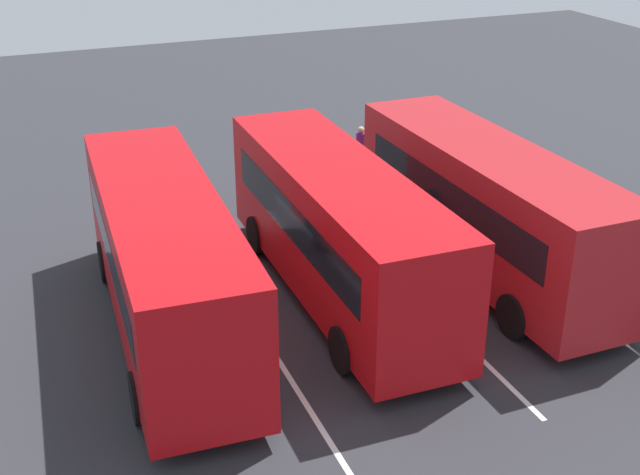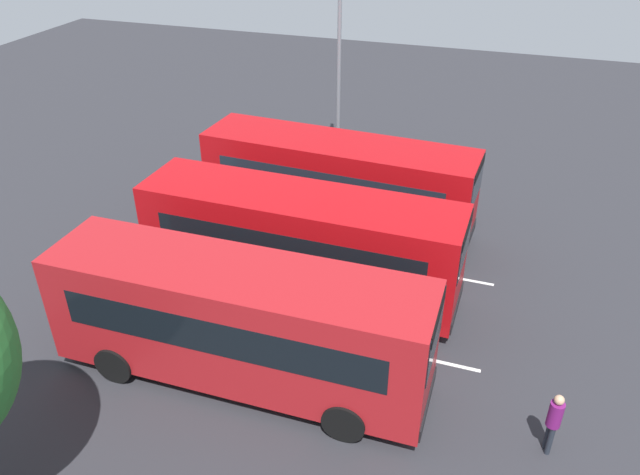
% 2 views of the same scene
% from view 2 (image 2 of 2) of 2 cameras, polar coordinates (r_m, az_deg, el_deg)
% --- Properties ---
extents(ground_plane, '(61.79, 61.79, 0.00)m').
position_cam_2_polar(ground_plane, '(19.80, -1.98, -4.41)').
color(ground_plane, '#2B2B30').
extents(bus_far_left, '(9.60, 2.54, 3.35)m').
position_cam_2_polar(bus_far_left, '(15.56, -7.35, -7.62)').
color(bus_far_left, '#AD191E').
rests_on(bus_far_left, ground).
extents(bus_center_left, '(9.65, 2.69, 3.35)m').
position_cam_2_polar(bus_center_left, '(18.53, -1.74, -0.31)').
color(bus_center_left, '#B70C11').
rests_on(bus_center_left, ground).
extents(bus_center_right, '(9.72, 2.95, 3.35)m').
position_cam_2_polar(bus_center_right, '(22.02, 1.73, 5.14)').
color(bus_center_right, '#B70C11').
rests_on(bus_center_right, ground).
extents(pedestrian, '(0.40, 0.40, 1.71)m').
position_cam_2_polar(pedestrian, '(15.18, 20.68, -15.33)').
color(pedestrian, '#232833').
rests_on(pedestrian, ground).
extents(street_lamp, '(0.62, 2.83, 8.88)m').
position_cam_2_polar(street_lamp, '(25.68, 1.69, 16.74)').
color(street_lamp, gray).
rests_on(street_lamp, ground).
extents(lane_stripe_outer_left, '(11.81, 0.30, 0.01)m').
position_cam_2_polar(lane_stripe_outer_left, '(18.28, -4.19, -7.97)').
color(lane_stripe_outer_left, silver).
rests_on(lane_stripe_outer_left, ground).
extents(lane_stripe_inner_left, '(11.81, 0.30, 0.01)m').
position_cam_2_polar(lane_stripe_inner_left, '(21.40, -0.10, -1.35)').
color(lane_stripe_inner_left, silver).
rests_on(lane_stripe_inner_left, ground).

